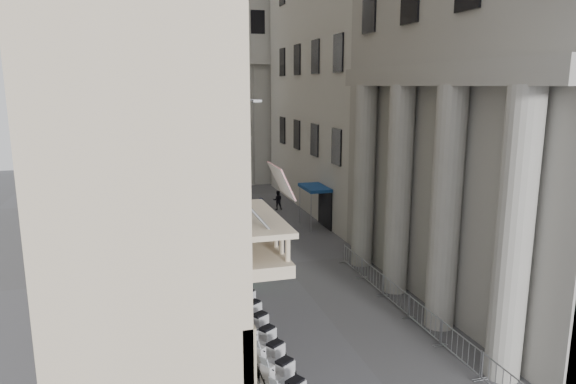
% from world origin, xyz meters
% --- Properties ---
extents(far_building, '(22.00, 10.00, 30.00)m').
position_xyz_m(far_building, '(0.00, 48.00, 15.00)').
color(far_building, beige).
rests_on(far_building, ground).
extents(iron_fence, '(0.30, 28.00, 1.40)m').
position_xyz_m(iron_fence, '(-4.30, 18.00, 0.00)').
color(iron_fence, black).
rests_on(iron_fence, ground).
extents(blue_awning, '(1.60, 3.00, 3.00)m').
position_xyz_m(blue_awning, '(4.15, 26.00, 0.00)').
color(blue_awning, navy).
rests_on(blue_awning, ground).
extents(scooter_3, '(1.48, 1.22, 1.50)m').
position_xyz_m(scooter_3, '(-3.51, 8.48, 0.00)').
color(scooter_3, silver).
rests_on(scooter_3, ground).
extents(scooter_4, '(1.48, 1.22, 1.50)m').
position_xyz_m(scooter_4, '(-3.51, 9.72, 0.00)').
color(scooter_4, silver).
rests_on(scooter_4, ground).
extents(scooter_5, '(1.48, 1.22, 1.50)m').
position_xyz_m(scooter_5, '(-3.51, 10.95, 0.00)').
color(scooter_5, silver).
rests_on(scooter_5, ground).
extents(scooter_6, '(1.48, 1.22, 1.50)m').
position_xyz_m(scooter_6, '(-3.51, 12.18, 0.00)').
color(scooter_6, silver).
rests_on(scooter_6, ground).
extents(scooter_7, '(1.48, 1.22, 1.50)m').
position_xyz_m(scooter_7, '(-3.51, 13.41, 0.00)').
color(scooter_7, silver).
rests_on(scooter_7, ground).
extents(scooter_8, '(1.48, 1.22, 1.50)m').
position_xyz_m(scooter_8, '(-3.51, 14.65, 0.00)').
color(scooter_8, silver).
rests_on(scooter_8, ground).
extents(scooter_9, '(1.48, 1.22, 1.50)m').
position_xyz_m(scooter_9, '(-3.51, 15.88, 0.00)').
color(scooter_9, silver).
rests_on(scooter_9, ground).
extents(scooter_10, '(1.48, 1.22, 1.50)m').
position_xyz_m(scooter_10, '(-3.51, 17.11, 0.00)').
color(scooter_10, silver).
rests_on(scooter_10, ground).
extents(scooter_11, '(1.48, 1.22, 1.50)m').
position_xyz_m(scooter_11, '(-3.51, 18.34, 0.00)').
color(scooter_11, silver).
rests_on(scooter_11, ground).
extents(scooter_12, '(1.48, 1.22, 1.50)m').
position_xyz_m(scooter_12, '(-3.51, 19.57, 0.00)').
color(scooter_12, silver).
rests_on(scooter_12, ground).
extents(scooter_13, '(1.48, 1.22, 1.50)m').
position_xyz_m(scooter_13, '(-3.51, 20.81, 0.00)').
color(scooter_13, silver).
rests_on(scooter_13, ground).
extents(barrier_1, '(0.60, 2.40, 1.10)m').
position_xyz_m(barrier_1, '(3.36, 7.19, 0.00)').
color(barrier_1, '#97999E').
rests_on(barrier_1, ground).
extents(barrier_2, '(0.60, 2.40, 1.10)m').
position_xyz_m(barrier_2, '(3.36, 9.69, 0.00)').
color(barrier_2, '#97999E').
rests_on(barrier_2, ground).
extents(barrier_3, '(0.60, 2.40, 1.10)m').
position_xyz_m(barrier_3, '(3.36, 12.19, 0.00)').
color(barrier_3, '#97999E').
rests_on(barrier_3, ground).
extents(barrier_4, '(0.60, 2.40, 1.10)m').
position_xyz_m(barrier_4, '(3.36, 14.69, 0.00)').
color(barrier_4, '#97999E').
rests_on(barrier_4, ground).
extents(barrier_5, '(0.60, 2.40, 1.10)m').
position_xyz_m(barrier_5, '(3.36, 17.19, 0.00)').
color(barrier_5, '#97999E').
rests_on(barrier_5, ground).
extents(security_tent, '(3.90, 3.90, 3.17)m').
position_xyz_m(security_tent, '(-3.60, 28.49, 2.65)').
color(security_tent, silver).
rests_on(security_tent, ground).
extents(street_lamp, '(2.97, 0.45, 9.12)m').
position_xyz_m(street_lamp, '(-2.39, 24.77, 5.49)').
color(street_lamp, gray).
rests_on(street_lamp, ground).
extents(info_kiosk, '(0.42, 0.88, 1.80)m').
position_xyz_m(info_kiosk, '(-3.79, 16.99, 0.91)').
color(info_kiosk, black).
rests_on(info_kiosk, ground).
extents(pedestrian_a, '(0.81, 0.64, 1.96)m').
position_xyz_m(pedestrian_a, '(0.64, 27.95, 0.98)').
color(pedestrian_a, '#0D1535').
rests_on(pedestrian_a, ground).
extents(pedestrian_b, '(0.87, 0.74, 1.58)m').
position_xyz_m(pedestrian_b, '(3.00, 31.94, 0.79)').
color(pedestrian_b, black).
rests_on(pedestrian_b, ground).
extents(pedestrian_c, '(0.98, 0.69, 1.89)m').
position_xyz_m(pedestrian_c, '(-1.23, 31.66, 0.95)').
color(pedestrian_c, black).
rests_on(pedestrian_c, ground).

